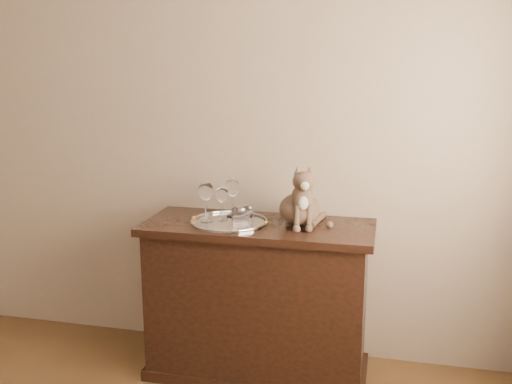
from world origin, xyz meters
The scene contains 9 objects.
wall_back centered at (0.00, 2.25, 1.35)m, with size 4.00×0.10×2.70m, color tan.
sideboard centered at (0.60, 1.94, 0.42)m, with size 1.20×0.50×0.85m, color black, non-canonical shape.
tray centered at (0.45, 1.91, 0.85)m, with size 0.40×0.40×0.01m, color silver.
wine_glass_b centered at (0.44, 2.03, 0.96)m, with size 0.08×0.08×0.21m, color silver, non-canonical shape.
wine_glass_c centered at (0.33, 1.90, 0.96)m, with size 0.08×0.08×0.21m, color white, non-canonical shape.
wine_glass_d centered at (0.40, 1.94, 0.95)m, with size 0.07×0.07×0.18m, color white, non-canonical shape.
tumbler_a centered at (0.53, 1.83, 0.91)m, with size 0.09×0.09×0.10m, color white.
tumbler_c centered at (0.55, 1.90, 0.90)m, with size 0.08×0.08×0.09m, color white.
cat centered at (0.81, 1.98, 1.01)m, with size 0.32×0.30×0.33m, color #493C2B, non-canonical shape.
Camera 1 is at (1.24, -0.85, 1.66)m, focal length 40.00 mm.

